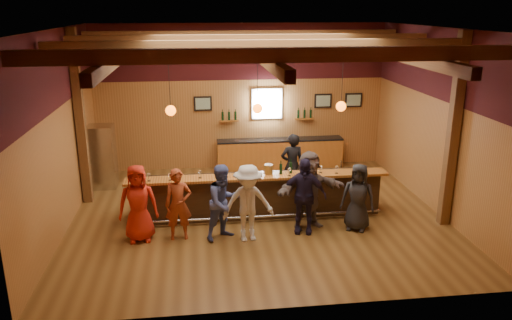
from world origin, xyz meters
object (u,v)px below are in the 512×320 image
object	(u,v)px
customer_orange	(138,203)
customer_white	(248,203)
back_bar_cabinet	(280,153)
customer_navy	(303,196)
customer_redvest	(178,204)
bar_counter	(257,194)
customer_brown	(309,190)
bartender	(292,165)
customer_denim	(224,202)
customer_dark	(358,197)
bottle_a	(281,169)
stainless_fridge	(102,157)
ice_bucket	(268,169)

from	to	relation	value
customer_orange	customer_white	size ratio (longest dim) A/B	1.00
back_bar_cabinet	customer_navy	world-z (taller)	customer_navy
back_bar_cabinet	customer_redvest	xyz separation A→B (m)	(-3.09, -4.75, 0.33)
back_bar_cabinet	customer_navy	xyz separation A→B (m)	(-0.29, -4.77, 0.41)
bar_counter	customer_brown	world-z (taller)	customer_brown
customer_navy	bartender	world-z (taller)	customer_navy
customer_denim	customer_navy	bearing A→B (deg)	-28.71
back_bar_cabinet	customer_dark	bearing A→B (deg)	-78.31
customer_dark	bar_counter	bearing A→B (deg)	176.90
customer_orange	customer_white	xyz separation A→B (m)	(2.38, -0.31, 0.00)
customer_denim	bottle_a	bearing A→B (deg)	3.46
stainless_fridge	customer_brown	size ratio (longest dim) A/B	0.97
bartender	ice_bucket	world-z (taller)	bartender
customer_denim	customer_brown	size ratio (longest dim) A/B	0.93
bar_counter	customer_dark	xyz separation A→B (m)	(2.17, -1.21, 0.27)
bar_counter	customer_brown	size ratio (longest dim) A/B	3.40
bar_counter	ice_bucket	distance (m)	0.78
ice_bucket	customer_brown	bearing A→B (deg)	-41.27
customer_brown	bartender	bearing A→B (deg)	75.15
customer_white	ice_bucket	distance (m)	1.43
back_bar_cabinet	bartender	distance (m)	2.52
customer_redvest	ice_bucket	distance (m)	2.38
bar_counter	back_bar_cabinet	distance (m)	3.76
customer_dark	stainless_fridge	bearing A→B (deg)	175.76
customer_white	ice_bucket	bearing A→B (deg)	57.03
stainless_fridge	customer_brown	world-z (taller)	customer_brown
customer_denim	customer_brown	bearing A→B (deg)	-22.10
customer_dark	bottle_a	bearing A→B (deg)	176.37
customer_redvest	customer_dark	size ratio (longest dim) A/B	1.02
customer_denim	customer_redvest	bearing A→B (deg)	142.55
customer_redvest	bottle_a	world-z (taller)	customer_redvest
back_bar_cabinet	customer_brown	size ratio (longest dim) A/B	2.16
bar_counter	stainless_fridge	world-z (taller)	stainless_fridge
customer_orange	bottle_a	bearing A→B (deg)	11.28
customer_orange	customer_brown	xyz separation A→B (m)	(3.84, 0.20, 0.06)
customer_orange	ice_bucket	distance (m)	3.17
stainless_fridge	customer_denim	bearing A→B (deg)	-49.40
customer_navy	customer_dark	size ratio (longest dim) A/B	1.12
bar_counter	stainless_fridge	xyz separation A→B (m)	(-4.12, 2.45, 0.38)
customer_orange	customer_denim	world-z (taller)	customer_orange
customer_white	bottle_a	distance (m)	1.55
stainless_fridge	customer_redvest	bearing A→B (deg)	-58.66
customer_orange	customer_navy	world-z (taller)	customer_navy
customer_orange	ice_bucket	xyz separation A→B (m)	(3.01, 0.93, 0.36)
back_bar_cabinet	customer_orange	distance (m)	6.17
customer_brown	bottle_a	distance (m)	0.93
bartender	ice_bucket	xyz separation A→B (m)	(-0.84, -1.31, 0.35)
customer_brown	ice_bucket	world-z (taller)	customer_brown
customer_white	customer_navy	xyz separation A→B (m)	(1.29, 0.26, 0.01)
stainless_fridge	customer_white	world-z (taller)	stainless_fridge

